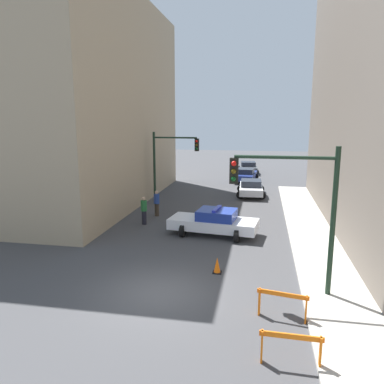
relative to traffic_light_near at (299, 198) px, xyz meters
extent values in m
plane|color=#424244|center=(-4.73, -0.83, -3.53)|extent=(120.00, 120.00, 0.00)
cube|color=#B2ADA3|center=(1.47, -0.83, -3.47)|extent=(2.40, 44.00, 0.12)
cube|color=tan|center=(-16.73, 13.17, 3.75)|extent=(14.00, 20.00, 14.56)
cylinder|color=black|center=(1.17, 0.01, -0.81)|extent=(0.18, 0.18, 5.20)
cylinder|color=black|center=(-0.53, 0.01, 1.39)|extent=(3.40, 0.12, 0.12)
cube|color=black|center=(-2.23, 0.01, 0.89)|extent=(0.30, 0.22, 0.90)
sphere|color=red|center=(-2.23, -0.14, 1.16)|extent=(0.18, 0.18, 0.18)
sphere|color=#4C3D0C|center=(-2.23, -0.14, 0.89)|extent=(0.18, 0.18, 0.18)
sphere|color=#0C4219|center=(-2.23, -0.14, 0.62)|extent=(0.18, 0.18, 0.18)
cylinder|color=black|center=(-9.13, 13.68, -0.93)|extent=(0.18, 0.18, 5.20)
cylinder|color=black|center=(-7.53, 13.68, 1.27)|extent=(3.20, 0.12, 0.12)
cube|color=black|center=(-5.93, 13.68, 0.77)|extent=(0.30, 0.22, 0.90)
sphere|color=red|center=(-5.93, 13.53, 1.04)|extent=(0.18, 0.18, 0.18)
sphere|color=#4C3D0C|center=(-5.93, 13.53, 0.77)|extent=(0.18, 0.18, 0.18)
sphere|color=#0C4219|center=(-5.93, 13.53, 0.50)|extent=(0.18, 0.18, 0.18)
cube|color=white|center=(-3.74, 6.36, -2.93)|extent=(4.90, 2.43, 0.55)
cube|color=navy|center=(-3.56, 6.34, -2.39)|extent=(2.16, 1.86, 0.52)
cylinder|color=black|center=(-5.30, 5.70, -3.20)|extent=(0.30, 0.68, 0.66)
cylinder|color=black|center=(-5.08, 7.39, -3.20)|extent=(0.30, 0.68, 0.66)
cylinder|color=black|center=(-2.40, 5.34, -3.20)|extent=(0.30, 0.68, 0.66)
cylinder|color=black|center=(-2.19, 7.02, -3.20)|extent=(0.30, 0.68, 0.66)
cube|color=#2633BF|center=(-3.56, 6.34, -2.07)|extent=(0.37, 1.40, 0.12)
cube|color=silver|center=(-2.08, 17.17, -2.96)|extent=(1.98, 4.37, 0.52)
cube|color=#232833|center=(-2.07, 17.00, -2.46)|extent=(1.66, 1.87, 0.48)
cylinder|color=black|center=(-2.97, 18.47, -3.22)|extent=(0.63, 0.25, 0.62)
cylinder|color=black|center=(-1.31, 18.54, -3.22)|extent=(0.63, 0.25, 0.62)
cylinder|color=black|center=(-2.85, 15.80, -3.22)|extent=(0.63, 0.25, 0.62)
cylinder|color=black|center=(-1.20, 15.87, -3.22)|extent=(0.63, 0.25, 0.62)
cube|color=navy|center=(-2.83, 23.98, -2.96)|extent=(2.19, 4.45, 0.52)
cube|color=#232833|center=(-2.84, 23.81, -2.46)|extent=(1.75, 1.95, 0.48)
cylinder|color=black|center=(-3.53, 25.38, -3.22)|extent=(0.64, 0.28, 0.62)
cylinder|color=black|center=(-1.88, 25.23, -3.22)|extent=(0.64, 0.28, 0.62)
cylinder|color=black|center=(-3.78, 22.73, -3.22)|extent=(0.64, 0.28, 0.62)
cylinder|color=black|center=(-2.13, 22.57, -3.22)|extent=(0.64, 0.28, 0.62)
cube|color=#474C51|center=(-2.82, 29.82, -2.96)|extent=(2.22, 4.46, 0.52)
cube|color=#232833|center=(-2.81, 29.65, -2.46)|extent=(1.76, 1.95, 0.48)
cylinder|color=black|center=(-3.78, 31.07, -3.22)|extent=(0.64, 0.28, 0.62)
cylinder|color=black|center=(-2.13, 31.23, -3.22)|extent=(0.64, 0.28, 0.62)
cylinder|color=black|center=(-3.51, 28.42, -3.22)|extent=(0.64, 0.28, 0.62)
cylinder|color=black|center=(-1.87, 28.58, -3.22)|extent=(0.64, 0.28, 0.62)
cylinder|color=black|center=(-8.04, 7.61, -3.12)|extent=(0.37, 0.37, 0.82)
cylinder|color=#236633|center=(-8.04, 7.61, -2.40)|extent=(0.48, 0.48, 0.62)
sphere|color=tan|center=(-8.04, 7.61, -1.98)|extent=(0.29, 0.29, 0.22)
cylinder|color=#382D23|center=(-7.83, 9.59, -3.12)|extent=(0.34, 0.34, 0.82)
cylinder|color=navy|center=(-7.83, 9.59, -2.40)|extent=(0.44, 0.44, 0.62)
sphere|color=tan|center=(-7.83, 9.59, -1.98)|extent=(0.27, 0.27, 0.22)
cube|color=orange|center=(-0.39, -4.11, -2.70)|extent=(1.60, 0.09, 0.14)
cube|color=orange|center=(-1.11, -4.09, -3.08)|extent=(0.05, 0.16, 0.90)
cube|color=orange|center=(0.33, -4.13, -3.08)|extent=(0.05, 0.16, 0.90)
cube|color=orange|center=(-0.49, -1.81, -2.70)|extent=(1.58, 0.34, 0.14)
cube|color=orange|center=(-1.20, -1.68, -3.08)|extent=(0.08, 0.17, 0.90)
cube|color=orange|center=(0.21, -1.94, -3.08)|extent=(0.08, 0.17, 0.90)
cube|color=black|center=(-2.93, 1.36, -3.51)|extent=(0.36, 0.36, 0.04)
cone|color=#F2600C|center=(-2.93, 1.36, -3.18)|extent=(0.28, 0.28, 0.62)
camera|label=1|loc=(-1.28, -12.94, 2.72)|focal=35.00mm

